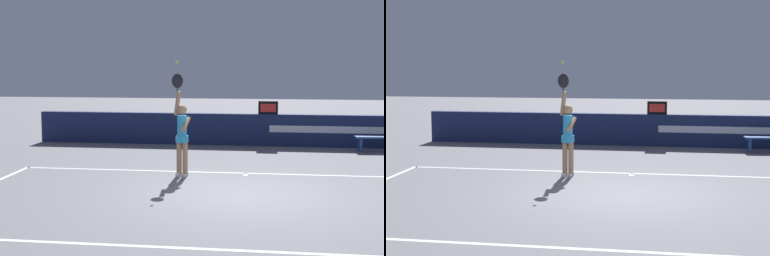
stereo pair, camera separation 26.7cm
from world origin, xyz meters
The scene contains 7 objects.
ground_plane centered at (0.00, 0.00, 0.00)m, with size 60.00×60.00×0.00m, color slate.
court_lines centered at (0.00, -0.66, 0.00)m, with size 11.44×5.97×0.00m.
back_wall centered at (0.00, 7.01, 0.52)m, with size 14.36×0.30×1.04m.
speed_display centered at (0.50, 7.01, 1.25)m, with size 0.63×0.19×0.42m.
tennis_player centered at (-1.52, 1.72, 1.02)m, with size 0.45×0.51×2.46m.
tennis_ball centered at (-1.63, 1.69, 2.72)m, with size 0.07×0.07×0.07m.
courtside_bench_near centered at (3.79, 6.16, 0.35)m, with size 1.32×0.46×0.48m.
Camera 2 is at (0.87, -11.77, 2.77)m, focal length 53.96 mm.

